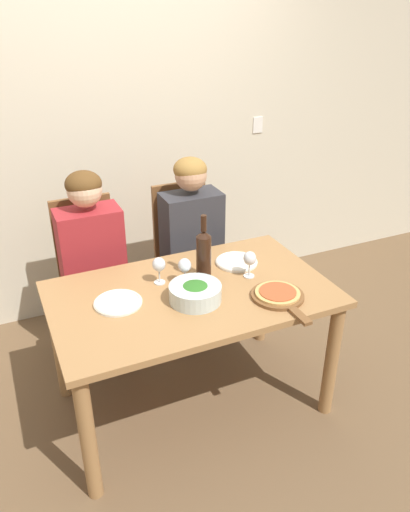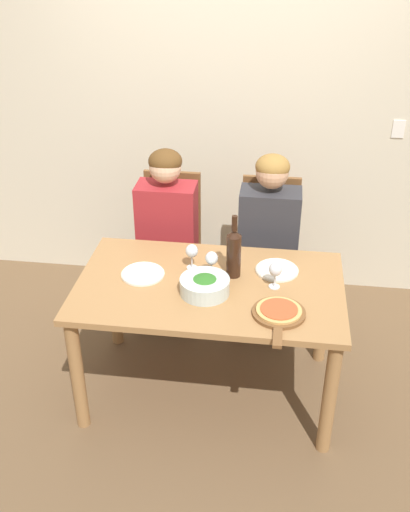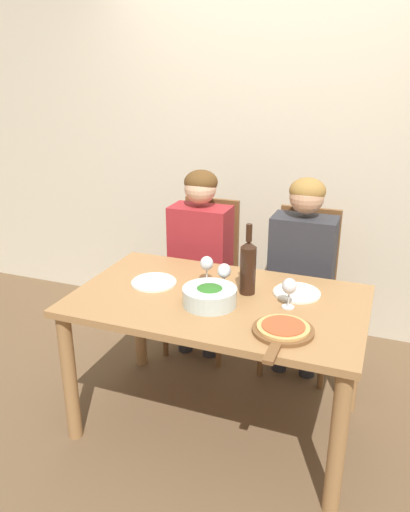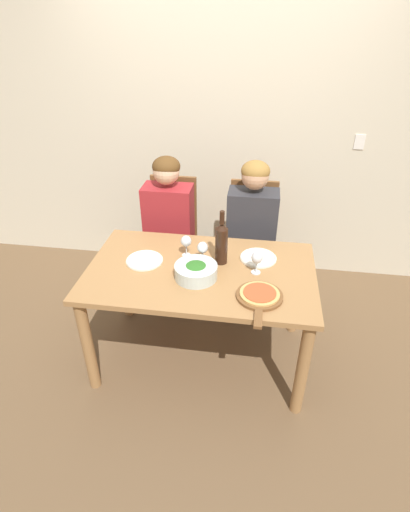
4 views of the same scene
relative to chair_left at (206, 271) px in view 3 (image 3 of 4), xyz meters
The scene contains 15 objects.
ground_plane 1.03m from the chair_left, 65.13° to the right, with size 40.00×40.00×0.00m, color brown.
back_wall 1.03m from the chair_left, 54.93° to the left, with size 10.00×0.06×2.70m.
dining_table 0.88m from the chair_left, 65.13° to the right, with size 1.45×0.87×0.76m.
chair_left is the anchor object (origin of this frame).
chair_right 0.66m from the chair_left, ahead, with size 0.42×0.42×1.02m.
person_woman 0.24m from the chair_left, 90.00° to the right, with size 0.47×0.51×1.25m.
person_man 0.70m from the chair_left, 10.16° to the right, with size 0.47×0.51×1.25m.
wine_bottle 0.91m from the chair_left, 54.67° to the right, with size 0.08×0.08×0.37m.
broccoli_bowl 0.98m from the chair_left, 68.18° to the right, with size 0.27×0.27×0.09m.
dinner_plate_left 0.78m from the chair_left, 91.03° to the right, with size 0.24×0.24×0.02m.
dinner_plate_right 0.97m from the chair_left, 40.05° to the right, with size 0.24×0.24×0.02m.
pizza_on_board 1.29m from the chair_left, 54.10° to the right, with size 0.27×0.41×0.04m.
wine_glass_left 0.75m from the chair_left, 68.93° to the right, with size 0.07×0.07×0.15m.
wine_glass_right 1.10m from the chair_left, 47.27° to the right, with size 0.07×0.07×0.15m.
wine_glass_centre 0.85m from the chair_left, 62.61° to the right, with size 0.07×0.07×0.15m.
Camera 3 is at (0.75, -2.14, 1.83)m, focal length 35.00 mm.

